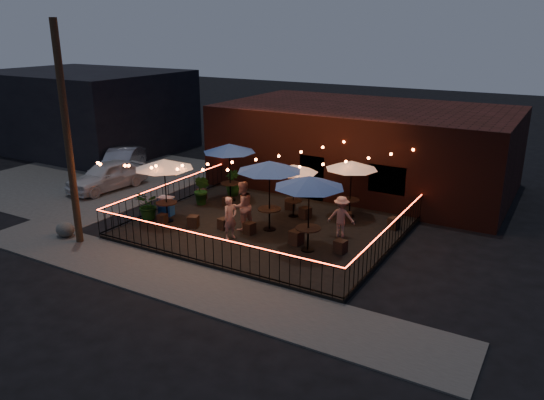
{
  "coord_description": "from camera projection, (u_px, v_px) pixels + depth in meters",
  "views": [
    {
      "loc": [
        10.09,
        -14.86,
        7.71
      ],
      "look_at": [
        0.2,
        2.1,
        1.27
      ],
      "focal_mm": 35.0,
      "sensor_mm": 36.0,
      "label": 1
    }
  ],
  "objects": [
    {
      "name": "car_silver",
      "position": [
        122.0,
        161.0,
        28.95
      ],
      "size": [
        3.26,
        4.44,
        1.4
      ],
      "primitive_type": "imported",
      "rotation": [
        0.0,
        0.0,
        0.48
      ],
      "color": "#A6A7AE",
      "rests_on": "ground"
    },
    {
      "name": "cafe_table_1",
      "position": [
        229.0,
        149.0,
        23.49
      ],
      "size": [
        3.16,
        3.16,
        2.62
      ],
      "rotation": [
        0.0,
        0.0,
        -0.43
      ],
      "color": "black",
      "rests_on": "patio"
    },
    {
      "name": "patio",
      "position": [
        266.0,
        228.0,
        21.04
      ],
      "size": [
        10.0,
        8.0,
        0.15
      ],
      "primitive_type": "cube",
      "color": "black",
      "rests_on": "ground"
    },
    {
      "name": "cafe_table_0",
      "position": [
        164.0,
        165.0,
        20.87
      ],
      "size": [
        3.08,
        3.08,
        2.6
      ],
      "rotation": [
        0.0,
        0.0,
        0.39
      ],
      "color": "black",
      "rests_on": "patio"
    },
    {
      "name": "potted_shrub_b",
      "position": [
        202.0,
        190.0,
        23.39
      ],
      "size": [
        0.81,
        0.69,
        1.36
      ],
      "primitive_type": "imported",
      "rotation": [
        0.0,
        0.0,
        -0.12
      ],
      "color": "#173711",
      "rests_on": "patio"
    },
    {
      "name": "bistro_chair_4",
      "position": [
        223.0,
        224.0,
        20.72
      ],
      "size": [
        0.41,
        0.41,
        0.43
      ],
      "primitive_type": "cube",
      "rotation": [
        0.0,
        0.0,
        -0.16
      ],
      "color": "black",
      "rests_on": "patio"
    },
    {
      "name": "bistro_chair_0",
      "position": [
        163.0,
        219.0,
        21.28
      ],
      "size": [
        0.38,
        0.38,
        0.4
      ],
      "primitive_type": "cube",
      "rotation": [
        0.0,
        0.0,
        0.15
      ],
      "color": "black",
      "rests_on": "patio"
    },
    {
      "name": "cafe_table_3",
      "position": [
        294.0,
        169.0,
        21.55
      ],
      "size": [
        2.42,
        2.42,
        2.22
      ],
      "rotation": [
        0.0,
        0.0,
        -0.23
      ],
      "color": "black",
      "rests_on": "patio"
    },
    {
      "name": "bistro_chair_2",
      "position": [
        202.0,
        194.0,
        24.4
      ],
      "size": [
        0.49,
        0.49,
        0.45
      ],
      "primitive_type": "cube",
      "rotation": [
        0.0,
        0.0,
        -0.38
      ],
      "color": "black",
      "rests_on": "patio"
    },
    {
      "name": "cafe_table_2",
      "position": [
        269.0,
        167.0,
        19.94
      ],
      "size": [
        2.7,
        2.7,
        2.76
      ],
      "rotation": [
        0.0,
        0.0,
        0.08
      ],
      "color": "black",
      "rests_on": "patio"
    },
    {
      "name": "fence_right",
      "position": [
        389.0,
        239.0,
        18.47
      ],
      "size": [
        0.04,
        8.0,
        1.04
      ],
      "rotation": [
        0.0,
        0.0,
        1.57
      ],
      "color": "black",
      "rests_on": "patio"
    },
    {
      "name": "patron_a",
      "position": [
        230.0,
        218.0,
        19.61
      ],
      "size": [
        0.53,
        0.67,
        1.62
      ],
      "primitive_type": "imported",
      "rotation": [
        0.0,
        0.0,
        1.3
      ],
      "color": "tan",
      "rests_on": "patio"
    },
    {
      "name": "ground",
      "position": [
        238.0,
        247.0,
        19.43
      ],
      "size": [
        110.0,
        110.0,
        0.0
      ],
      "primitive_type": "plane",
      "color": "black",
      "rests_on": "ground"
    },
    {
      "name": "bistro_chair_1",
      "position": [
        193.0,
        222.0,
        20.89
      ],
      "size": [
        0.5,
        0.5,
        0.47
      ],
      "primitive_type": "cube",
      "rotation": [
        0.0,
        0.0,
        3.48
      ],
      "color": "black",
      "rests_on": "patio"
    },
    {
      "name": "festoon_lights",
      "position": [
        240.0,
        167.0,
        20.52
      ],
      "size": [
        10.02,
        8.72,
        1.32
      ],
      "color": "#EE5A23",
      "rests_on": "ground"
    },
    {
      "name": "bistro_chair_6",
      "position": [
        290.0,
        204.0,
        22.97
      ],
      "size": [
        0.5,
        0.5,
        0.48
      ],
      "primitive_type": "cube",
      "rotation": [
        0.0,
        0.0,
        0.3
      ],
      "color": "black",
      "rests_on": "patio"
    },
    {
      "name": "bistro_chair_8",
      "position": [
        296.0,
        237.0,
        19.27
      ],
      "size": [
        0.5,
        0.5,
        0.52
      ],
      "primitive_type": "cube",
      "rotation": [
        0.0,
        0.0,
        -0.18
      ],
      "color": "black",
      "rests_on": "patio"
    },
    {
      "name": "patron_b",
      "position": [
        242.0,
        206.0,
        20.44
      ],
      "size": [
        1.02,
        1.14,
        1.94
      ],
      "primitive_type": "imported",
      "rotation": [
        0.0,
        0.0,
        -1.93
      ],
      "color": "tan",
      "rests_on": "patio"
    },
    {
      "name": "bistro_chair_3",
      "position": [
        228.0,
        202.0,
        23.31
      ],
      "size": [
        0.46,
        0.46,
        0.42
      ],
      "primitive_type": "cube",
      "rotation": [
        0.0,
        0.0,
        2.76
      ],
      "color": "black",
      "rests_on": "patio"
    },
    {
      "name": "bistro_chair_10",
      "position": [
        347.0,
        217.0,
        21.45
      ],
      "size": [
        0.45,
        0.45,
        0.41
      ],
      "primitive_type": "cube",
      "rotation": [
        0.0,
        0.0,
        0.37
      ],
      "color": "black",
      "rests_on": "patio"
    },
    {
      "name": "brick_building",
      "position": [
        365.0,
        146.0,
        26.52
      ],
      "size": [
        14.0,
        8.0,
        4.0
      ],
      "color": "black",
      "rests_on": "ground"
    },
    {
      "name": "bistro_chair_9",
      "position": [
        340.0,
        247.0,
        18.53
      ],
      "size": [
        0.44,
        0.44,
        0.46
      ],
      "primitive_type": "cube",
      "rotation": [
        0.0,
        0.0,
        3.0
      ],
      "color": "black",
      "rests_on": "patio"
    },
    {
      "name": "car_white",
      "position": [
        107.0,
        175.0,
        26.13
      ],
      "size": [
        2.06,
        4.32,
        1.42
      ],
      "primitive_type": "imported",
      "rotation": [
        0.0,
        0.0,
        -0.09
      ],
      "color": "silver",
      "rests_on": "ground"
    },
    {
      "name": "potted_shrub_c",
      "position": [
        233.0,
        183.0,
        24.74
      ],
      "size": [
        0.74,
        0.74,
        1.2
      ],
      "primitive_type": "imported",
      "rotation": [
        0.0,
        0.0,
        0.12
      ],
      "color": "#0D350A",
      "rests_on": "patio"
    },
    {
      "name": "fence_front",
      "position": [
        205.0,
        250.0,
        17.58
      ],
      "size": [
        10.0,
        0.04,
        1.04
      ],
      "color": "black",
      "rests_on": "patio"
    },
    {
      "name": "bistro_chair_11",
      "position": [
        394.0,
        223.0,
        20.73
      ],
      "size": [
        0.46,
        0.46,
        0.45
      ],
      "primitive_type": "cube",
      "rotation": [
        0.0,
        0.0,
        2.91
      ],
      "color": "black",
      "rests_on": "patio"
    },
    {
      "name": "cafe_table_5",
      "position": [
        352.0,
        166.0,
        21.5
      ],
      "size": [
        2.42,
        2.42,
        2.38
      ],
      "rotation": [
        0.0,
        0.0,
        0.13
      ],
      "color": "black",
      "rests_on": "patio"
    },
    {
      "name": "cooler",
      "position": [
        166.0,
        206.0,
        22.17
      ],
      "size": [
        0.66,
        0.52,
        0.8
      ],
      "rotation": [
        0.0,
        0.0,
        0.15
      ],
      "color": "#184AAE",
      "rests_on": "patio"
    },
    {
      "name": "utility_pole",
      "position": [
        67.0,
        137.0,
        18.63
      ],
      "size": [
        0.26,
        0.26,
        8.0
      ],
      "primitive_type": "cylinder",
      "color": "#352216",
      "rests_on": "ground"
    },
    {
      "name": "patron_c",
      "position": [
        341.0,
        217.0,
        19.8
      ],
      "size": [
        1.13,
        0.8,
        1.58
      ],
      "primitive_type": "imported",
      "rotation": [
        0.0,
        0.0,
        3.37
      ],
      "color": "#D9A797",
      "rests_on": "patio"
    },
    {
      "name": "fence_left",
      "position": [
        169.0,
        195.0,
        23.25
      ],
      "size": [
        0.04,
        8.0,
        1.04
      ],
      "rotation": [
        0.0,
        0.0,
        1.57
      ],
      "color": "black",
      "rests_on": "patio"
    },
    {
      "name": "boulder",
      "position": [
        65.0,
        229.0,
        20.25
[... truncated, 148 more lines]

